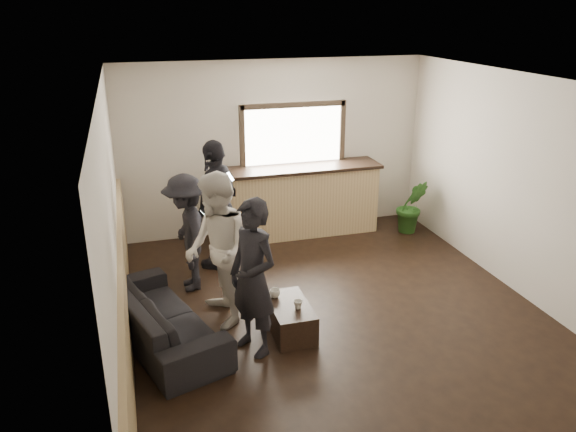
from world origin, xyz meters
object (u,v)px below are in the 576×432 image
object	(u,v)px
sofa	(162,317)
person_a	(253,278)
potted_plant	(412,206)
person_d	(217,204)
bar_counter	(297,196)
person_c	(187,233)
person_b	(217,251)
cup_a	(275,293)
cup_b	(298,305)
coffee_table	(290,318)

from	to	relation	value
sofa	person_a	bearing A→B (deg)	-133.78
sofa	potted_plant	distance (m)	4.75
person_d	person_a	bearing A→B (deg)	35.37
bar_counter	sofa	bearing A→B (deg)	-132.13
sofa	person_c	size ratio (longest dim) A/B	1.30
sofa	person_b	xyz separation A→B (m)	(0.69, 0.23, 0.62)
cup_a	cup_b	distance (m)	0.37
bar_counter	sofa	distance (m)	3.59
person_a	person_c	size ratio (longest dim) A/B	1.11
sofa	person_a	xyz separation A→B (m)	(0.95, -0.46, 0.58)
cup_a	potted_plant	world-z (taller)	potted_plant
bar_counter	potted_plant	distance (m)	1.91
potted_plant	person_c	size ratio (longest dim) A/B	0.58
person_a	person_d	size ratio (longest dim) A/B	0.94
cup_a	person_c	bearing A→B (deg)	125.11
coffee_table	person_c	bearing A→B (deg)	124.41
potted_plant	person_d	distance (m)	3.33
bar_counter	coffee_table	world-z (taller)	bar_counter
cup_a	person_c	xyz separation A→B (m)	(-0.86, 1.22, 0.38)
sofa	person_b	size ratio (longest dim) A/B	1.11
sofa	person_b	world-z (taller)	person_b
cup_b	person_a	size ratio (longest dim) A/B	0.06
coffee_table	potted_plant	xyz separation A→B (m)	(2.80, 2.39, 0.28)
cup_a	cup_b	xyz separation A→B (m)	(0.19, -0.32, -0.00)
coffee_table	person_a	bearing A→B (deg)	-153.55
person_c	person_d	size ratio (longest dim) A/B	0.84
cup_a	coffee_table	bearing A→B (deg)	-59.84
person_c	cup_a	bearing A→B (deg)	33.91
cup_b	potted_plant	bearing A→B (deg)	42.38
bar_counter	potted_plant	size ratio (longest dim) A/B	2.97
bar_counter	person_a	size ratio (longest dim) A/B	1.55
sofa	person_b	bearing A→B (deg)	-89.55
cup_b	person_c	xyz separation A→B (m)	(-1.04, 1.54, 0.39)
person_b	sofa	bearing A→B (deg)	-76.00
person_a	cup_b	bearing A→B (deg)	74.46
person_c	person_d	distance (m)	0.79
coffee_table	cup_a	bearing A→B (deg)	120.16
coffee_table	person_d	distance (m)	2.21
bar_counter	cup_a	distance (m)	2.89
cup_a	person_b	world-z (taller)	person_b
potted_plant	cup_b	bearing A→B (deg)	-137.62
bar_counter	person_d	xyz separation A→B (m)	(-1.45, -0.85, 0.29)
cup_a	person_b	distance (m)	0.84
person_b	potted_plant	bearing A→B (deg)	114.21
potted_plant	person_a	world-z (taller)	person_a
coffee_table	person_c	distance (m)	1.83
cup_a	sofa	bearing A→B (deg)	179.33
person_d	potted_plant	bearing A→B (deg)	131.60
cup_b	bar_counter	bearing A→B (deg)	73.17
potted_plant	person_c	world-z (taller)	person_c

